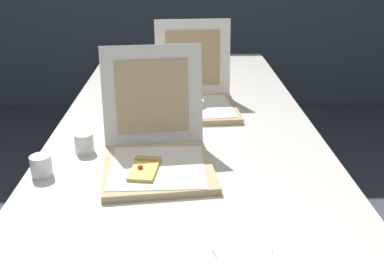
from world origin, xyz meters
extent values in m
cube|color=beige|center=(0.00, 0.68, 0.73)|extent=(0.99, 2.49, 0.03)
cylinder|color=#38383D|center=(-0.42, 1.86, 0.36)|extent=(0.04, 0.04, 0.72)
cylinder|color=#38383D|center=(0.42, 1.86, 0.36)|extent=(0.04, 0.04, 0.72)
cube|color=tan|center=(-0.09, 0.32, 0.76)|extent=(0.37, 0.37, 0.02)
cube|color=silver|center=(-0.09, 0.32, 0.77)|extent=(0.29, 0.29, 0.00)
cube|color=white|center=(-0.11, 0.51, 0.93)|extent=(0.34, 0.10, 0.33)
cube|color=tan|center=(-0.11, 0.51, 0.93)|extent=(0.24, 0.07, 0.24)
cube|color=#EAC156|center=(-0.13, 0.28, 0.78)|extent=(0.09, 0.14, 0.01)
cube|color=tan|center=(-0.12, 0.35, 0.78)|extent=(0.08, 0.03, 0.02)
sphere|color=red|center=(-0.14, 0.28, 0.79)|extent=(0.02, 0.02, 0.02)
cube|color=tan|center=(0.05, 0.86, 0.76)|extent=(0.35, 0.35, 0.02)
cube|color=silver|center=(0.05, 0.86, 0.77)|extent=(0.31, 0.31, 0.00)
cube|color=white|center=(0.04, 1.04, 0.94)|extent=(0.33, 0.07, 0.33)
cube|color=tan|center=(0.04, 1.04, 0.93)|extent=(0.24, 0.05, 0.24)
cylinder|color=white|center=(0.07, 0.85, 0.80)|extent=(0.03, 0.03, 0.00)
cylinder|color=white|center=(0.08, 0.85, 0.79)|extent=(0.01, 0.00, 0.03)
cylinder|color=white|center=(0.06, 0.86, 0.79)|extent=(0.00, 0.00, 0.03)
cylinder|color=white|center=(0.06, 0.84, 0.79)|extent=(0.01, 0.00, 0.03)
cylinder|color=white|center=(-0.44, 0.31, 0.78)|extent=(0.06, 0.06, 0.07)
cylinder|color=white|center=(-0.27, 0.74, 0.78)|extent=(0.06, 0.06, 0.07)
cylinder|color=white|center=(-0.34, 0.48, 0.78)|extent=(0.06, 0.06, 0.07)
cube|color=white|center=(0.12, -0.09, 0.75)|extent=(0.14, 0.14, 0.00)
cube|color=white|center=(0.12, -0.10, 0.75)|extent=(0.15, 0.15, 0.00)
camera|label=1|loc=(-0.01, -0.90, 1.40)|focal=41.93mm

